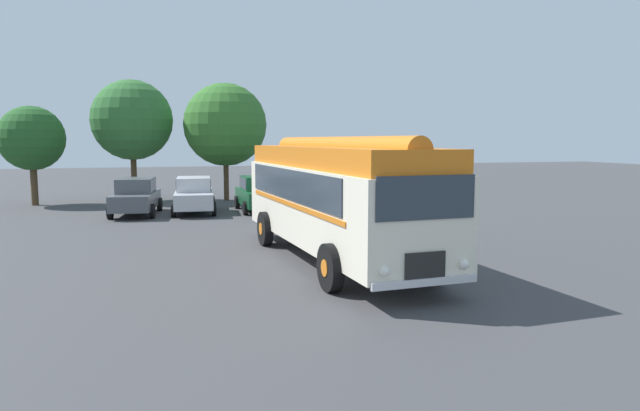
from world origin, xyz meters
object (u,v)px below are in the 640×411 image
at_px(car_mid_left, 194,195).
at_px(car_mid_right, 259,193).
at_px(car_near_left, 136,196).
at_px(vintage_bus, 335,194).
at_px(car_far_right, 313,193).

relative_size(car_mid_left, car_mid_right, 1.03).
bearing_deg(car_mid_right, car_near_left, 177.99).
relative_size(car_near_left, car_mid_left, 1.02).
xyz_separation_m(vintage_bus, car_mid_right, (-0.04, 11.78, -1.05)).
distance_m(vintage_bus, car_far_right, 11.38).
bearing_deg(car_mid_right, car_mid_left, 176.81).
height_order(vintage_bus, car_far_right, vintage_bus).
bearing_deg(car_near_left, car_mid_left, -0.61).
relative_size(car_near_left, car_mid_right, 1.04).
relative_size(vintage_bus, car_mid_left, 2.37).
distance_m(car_mid_left, car_mid_right, 3.05).
xyz_separation_m(car_mid_right, car_far_right, (2.48, -0.72, 0.00)).
bearing_deg(vintage_bus, car_mid_left, 104.48).
xyz_separation_m(car_mid_left, car_mid_right, (3.05, -0.17, 0.00)).
bearing_deg(car_mid_right, car_far_right, -16.19).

